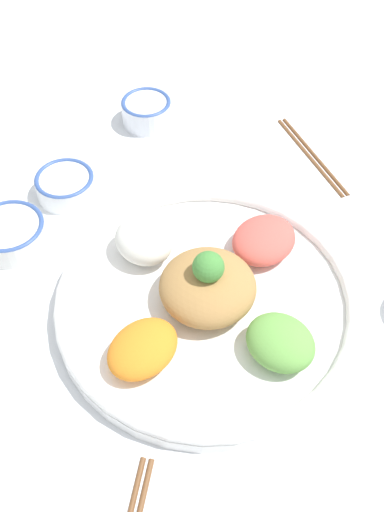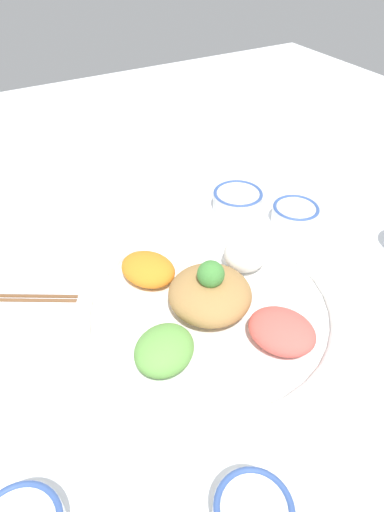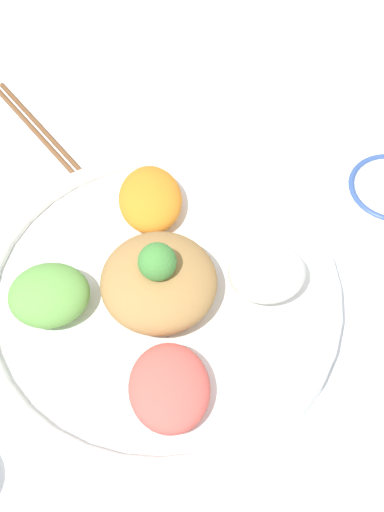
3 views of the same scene
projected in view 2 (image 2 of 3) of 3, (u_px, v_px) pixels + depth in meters
ground_plane at (194, 308)px, 0.71m from camera, size 2.40×2.40×0.00m
salad_platter at (210, 305)px, 0.68m from camera, size 0.42×0.42×0.11m
rice_bowl_blue at (238, 199)px, 0.92m from camera, size 0.11×0.11×0.04m
rice_bowl_plain at (295, 213)px, 0.88m from camera, size 0.10×0.10×0.04m
chopsticks_pair_far at (17, 297)px, 0.73m from camera, size 0.12×0.19×0.01m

